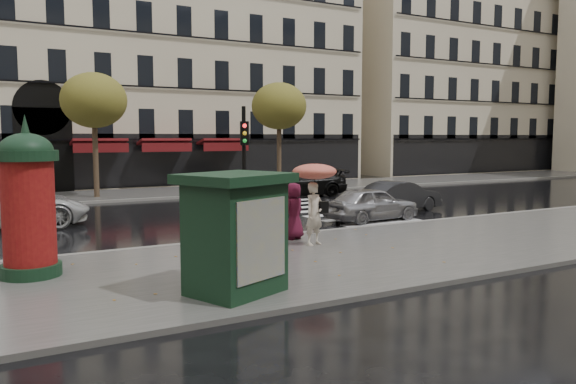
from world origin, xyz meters
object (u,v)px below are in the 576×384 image
morris_column (28,199)px  woman_umbrella (315,190)px  newsstand (235,232)px  car_darkgrey (400,196)px  car_black (301,183)px  traffic_light (244,159)px  man_burgundy (294,211)px  woman_red (243,211)px  car_silver (371,204)px  car_white (7,207)px

morris_column → woman_umbrella: bearing=0.2°
newsstand → car_darkgrey: (11.79, 8.85, -0.69)m
car_darkgrey → car_black: bearing=-2.4°
traffic_light → car_darkgrey: size_ratio=1.00×
man_burgundy → newsstand: (-4.03, -4.69, 0.37)m
woman_red → morris_column: morris_column is taller
newsstand → car_silver: (8.98, 7.21, -0.69)m
traffic_light → car_white: traffic_light is taller
car_white → car_silver: bearing=-109.7°
morris_column → car_black: (14.70, 12.94, -1.11)m
woman_red → car_darkgrey: woman_red is taller
woman_red → car_darkgrey: bearing=174.9°
car_silver → woman_umbrella: bearing=123.6°
woman_umbrella → man_burgundy: size_ratio=1.41×
morris_column → newsstand: bearing=-45.3°
woman_red → traffic_light: (0.21, 0.33, 1.53)m
woman_umbrella → woman_red: 2.29m
traffic_light → car_black: bearing=52.5°
car_silver → car_darkgrey: size_ratio=0.97×
man_burgundy → car_white: man_burgundy is taller
traffic_light → newsstand: traffic_light is taller
traffic_light → woman_umbrella: bearing=-51.1°
woman_umbrella → newsstand: (-4.08, -3.56, -0.38)m
traffic_light → car_black: (8.55, 11.15, -1.84)m
man_burgundy → newsstand: bearing=25.2°
woman_umbrella → car_black: size_ratio=0.47×
car_silver → car_white: car_white is taller
morris_column → woman_red: bearing=13.8°
traffic_light → car_darkgrey: bearing=21.1°
morris_column → car_darkgrey: (15.29, 5.31, -1.20)m
traffic_light → car_white: 9.45m
morris_column → newsstand: (3.50, -3.54, -0.50)m
woman_red → car_white: bearing=-77.6°
woman_red → traffic_light: bearing=-150.8°
morris_column → newsstand: morris_column is taller
newsstand → car_silver: size_ratio=0.63×
woman_red → car_black: (8.76, 11.47, -0.31)m
car_darkgrey → woman_umbrella: bearing=117.7°
car_white → morris_column: bearing=-177.5°
woman_red → car_white: woman_red is taller
woman_red → car_darkgrey: size_ratio=0.46×
woman_umbrella → woman_red: size_ratio=1.30×
car_black → car_darkgrey: bearing=11.5°
woman_umbrella → newsstand: 5.43m
woman_red → morris_column: (-5.94, -1.46, 0.80)m
traffic_light → car_white: (-6.23, 6.87, -1.81)m
car_black → woman_red: bearing=-30.2°
car_silver → car_white: 13.50m
woman_red → car_silver: woman_red is taller
woman_umbrella → car_black: bearing=61.1°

